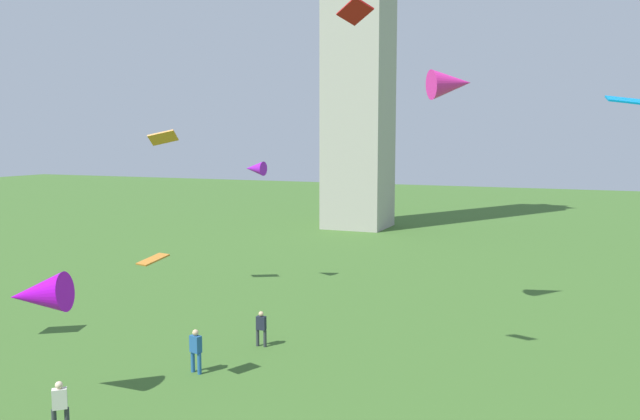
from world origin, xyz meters
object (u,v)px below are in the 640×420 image
at_px(kite_flying_0, 625,100).
at_px(kite_flying_1, 153,259).
at_px(kite_flying_3, 355,11).
at_px(kite_flying_6, 163,138).
at_px(person_3, 60,404).
at_px(person_0, 196,348).
at_px(person_1, 261,327).
at_px(kite_flying_4, 255,168).
at_px(kite_flying_7, 38,294).
at_px(kite_flying_2, 451,84).

height_order(kite_flying_0, kite_flying_1, kite_flying_0).
height_order(kite_flying_3, kite_flying_6, kite_flying_3).
height_order(person_3, kite_flying_3, kite_flying_3).
bearing_deg(kite_flying_0, person_0, 16.34).
relative_size(person_1, kite_flying_4, 1.23).
relative_size(person_3, kite_flying_7, 0.69).
xyz_separation_m(kite_flying_2, kite_flying_3, (-1.21, -10.77, 1.61)).
xyz_separation_m(person_3, kite_flying_4, (-4.07, 20.09, 6.37)).
bearing_deg(kite_flying_3, kite_flying_0, -110.49).
bearing_deg(person_3, kite_flying_2, -157.96).
distance_m(kite_flying_2, kite_flying_7, 20.90).
relative_size(person_0, kite_flying_0, 1.19).
distance_m(kite_flying_0, kite_flying_7, 22.80).
relative_size(person_1, person_3, 0.94).
distance_m(kite_flying_3, kite_flying_7, 14.54).
height_order(person_1, kite_flying_3, kite_flying_3).
bearing_deg(person_3, kite_flying_7, -75.08).
distance_m(person_3, kite_flying_0, 22.91).
distance_m(person_3, kite_flying_4, 21.46).
bearing_deg(kite_flying_6, person_1, -58.55).
xyz_separation_m(person_0, kite_flying_2, (7.43, 11.60, 10.87)).
bearing_deg(kite_flying_6, kite_flying_3, -56.81).
relative_size(kite_flying_3, kite_flying_6, 0.83).
xyz_separation_m(person_1, kite_flying_1, (-1.22, -5.79, 3.96)).
xyz_separation_m(person_3, kite_flying_6, (-8.27, 16.60, 8.26)).
relative_size(kite_flying_0, kite_flying_2, 0.56).
bearing_deg(person_1, kite_flying_0, -171.19).
relative_size(kite_flying_0, kite_flying_7, 0.60).
xyz_separation_m(person_1, kite_flying_7, (-4.19, -8.22, 2.95)).
relative_size(kite_flying_0, kite_flying_4, 1.14).
relative_size(person_3, kite_flying_2, 0.64).
distance_m(person_0, kite_flying_3, 13.97).
xyz_separation_m(person_1, kite_flying_2, (6.58, 7.80, 10.96)).
relative_size(person_0, kite_flying_7, 0.72).
height_order(person_0, person_3, person_0).
xyz_separation_m(kite_flying_3, kite_flying_7, (-9.56, -5.25, -9.62)).
relative_size(kite_flying_0, kite_flying_1, 1.24).
bearing_deg(kite_flying_7, kite_flying_3, 98.68).
xyz_separation_m(kite_flying_1, kite_flying_4, (-4.70, 16.15, 2.47)).
bearing_deg(kite_flying_0, kite_flying_3, 26.64).
relative_size(person_1, kite_flying_2, 0.60).
distance_m(kite_flying_2, kite_flying_3, 10.95).
distance_m(person_1, kite_flying_3, 13.99).
bearing_deg(kite_flying_7, person_1, 132.90).
height_order(person_3, kite_flying_7, kite_flying_7).
height_order(person_0, kite_flying_0, kite_flying_0).
height_order(kite_flying_1, kite_flying_7, kite_flying_1).
relative_size(kite_flying_0, kite_flying_6, 0.87).
height_order(person_1, kite_flying_6, kite_flying_6).
xyz_separation_m(person_1, kite_flying_3, (5.37, -2.97, 12.57)).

